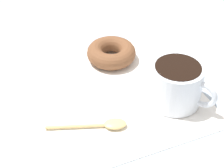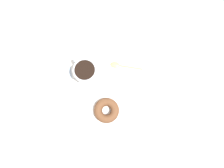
# 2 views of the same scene
# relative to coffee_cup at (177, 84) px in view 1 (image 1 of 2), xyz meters

# --- Properties ---
(ground_plane) EXTENTS (1.20, 1.20, 0.02)m
(ground_plane) POSITION_rel_coffee_cup_xyz_m (0.05, 0.07, -0.05)
(ground_plane) COLOR #99A8B7
(napkin) EXTENTS (0.31, 0.31, 0.00)m
(napkin) POSITION_rel_coffee_cup_xyz_m (0.06, 0.09, -0.04)
(napkin) COLOR white
(napkin) RESTS_ON ground_plane
(coffee_cup) EXTENTS (0.11, 0.09, 0.07)m
(coffee_cup) POSITION_rel_coffee_cup_xyz_m (0.00, 0.00, 0.00)
(coffee_cup) COLOR silver
(coffee_cup) RESTS_ON napkin
(donut) EXTENTS (0.09, 0.09, 0.03)m
(donut) POSITION_rel_coffee_cup_xyz_m (0.16, 0.04, -0.02)
(donut) COLOR brown
(donut) RESTS_ON napkin
(spoon) EXTENTS (0.06, 0.12, 0.01)m
(spoon) POSITION_rel_coffee_cup_xyz_m (-0.00, 0.13, -0.03)
(spoon) COLOR #D8B772
(spoon) RESTS_ON napkin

